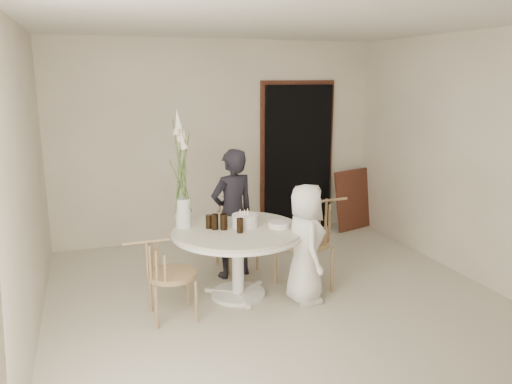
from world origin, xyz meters
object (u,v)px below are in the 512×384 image
object	(u,v)px
table	(238,239)
chair_far	(233,223)
chair_right	(315,231)
boy	(305,244)
chair_left	(160,268)
birthday_cake	(245,220)
flower_vase	(182,179)
girl	(233,214)

from	to	relation	value
table	chair_far	world-z (taller)	chair_far
chair_right	boy	bearing A→B (deg)	-44.62
chair_far	chair_left	bearing A→B (deg)	-138.42
table	boy	bearing A→B (deg)	-27.58
chair_left	birthday_cake	bearing A→B (deg)	-73.27
flower_vase	chair_far	bearing A→B (deg)	42.66
chair_right	girl	xyz separation A→B (m)	(-0.75, 0.55, 0.11)
chair_right	girl	distance (m)	0.94
table	girl	world-z (taller)	girl
chair_far	flower_vase	distance (m)	1.20
table	birthday_cake	xyz separation A→B (m)	(0.09, 0.04, 0.18)
chair_left	girl	bearing A→B (deg)	-50.83
chair_right	chair_far	bearing A→B (deg)	-148.72
chair_far	chair_right	world-z (taller)	chair_right
table	girl	size ratio (longest dim) A/B	0.91
chair_right	birthday_cake	xyz separation A→B (m)	(-0.77, 0.06, 0.17)
table	chair_right	distance (m)	0.85
chair_left	birthday_cake	distance (m)	1.00
chair_left	table	bearing A→B (deg)	-73.95
boy	birthday_cake	size ratio (longest dim) A/B	4.65
table	chair_left	bearing A→B (deg)	-163.03
chair_right	flower_vase	xyz separation A→B (m)	(-1.36, 0.23, 0.60)
chair_left	boy	bearing A→B (deg)	-93.47
chair_left	girl	xyz separation A→B (m)	(0.93, 0.78, 0.22)
chair_right	girl	size ratio (longest dim) A/B	0.66
chair_far	birthday_cake	distance (m)	0.88
chair_right	boy	xyz separation A→B (m)	(-0.25, -0.30, -0.02)
chair_left	flower_vase	distance (m)	0.91
chair_right	flower_vase	distance (m)	1.51
chair_far	girl	bearing A→B (deg)	-112.64
boy	girl	bearing A→B (deg)	39.04
chair_right	girl	world-z (taller)	girl
table	chair_far	size ratio (longest dim) A/B	1.69
chair_far	girl	xyz separation A→B (m)	(-0.10, -0.34, 0.22)
birthday_cake	flower_vase	xyz separation A→B (m)	(-0.59, 0.17, 0.43)
girl	flower_vase	world-z (taller)	flower_vase
boy	flower_vase	bearing A→B (deg)	72.88
chair_far	chair_left	size ratio (longest dim) A/B	1.00
table	boy	world-z (taller)	boy
chair_left	boy	world-z (taller)	boy
table	chair_right	world-z (taller)	chair_right
chair_right	chair_left	xyz separation A→B (m)	(-1.68, -0.23, -0.11)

